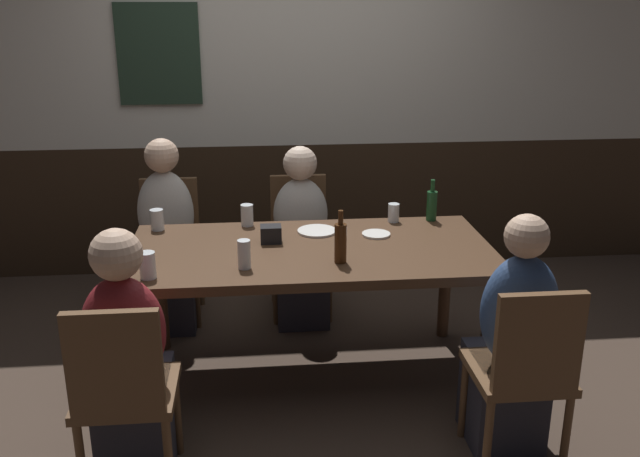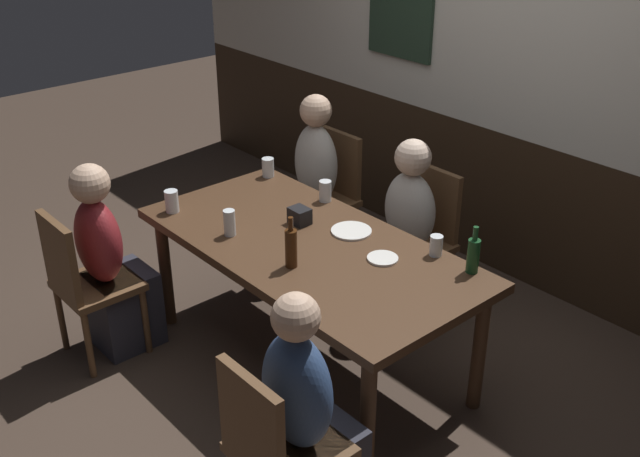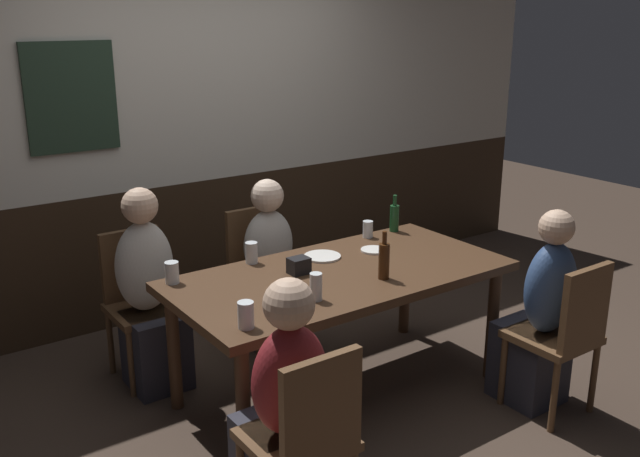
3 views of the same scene
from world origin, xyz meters
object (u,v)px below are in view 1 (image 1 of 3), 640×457
at_px(person_left_far, 167,249).
at_px(beer_glass_tall, 157,221).
at_px(dining_table, 311,261).
at_px(person_mid_far, 301,248).
at_px(person_left_near, 130,371).
at_px(beer_bottle_brown, 340,242).
at_px(plate_white_large, 317,231).
at_px(pint_glass_amber, 247,217).
at_px(chair_left_near, 123,388).
at_px(chair_left_far, 170,241).
at_px(highball_clear, 244,256).
at_px(tumbler_short, 394,214).
at_px(chair_mid_far, 300,236).
at_px(chair_right_near, 525,367).
at_px(plate_white_small, 376,234).
at_px(beer_bottle_green, 432,205).
at_px(person_right_near, 511,353).
at_px(condiment_caddy, 271,234).
at_px(pint_glass_stout, 148,267).

height_order(person_left_far, beer_glass_tall, person_left_far).
bearing_deg(beer_glass_tall, dining_table, -24.41).
relative_size(person_mid_far, person_left_near, 0.99).
height_order(beer_bottle_brown, plate_white_large, beer_bottle_brown).
height_order(person_mid_far, pint_glass_amber, person_mid_far).
bearing_deg(chair_left_near, chair_left_far, 90.00).
distance_m(person_mid_far, highball_clear, 1.08).
distance_m(tumbler_short, pint_glass_amber, 0.84).
height_order(person_left_far, plate_white_large, person_left_far).
bearing_deg(tumbler_short, chair_mid_far, 136.42).
bearing_deg(chair_mid_far, chair_right_near, -64.82).
relative_size(chair_right_near, chair_left_near, 1.00).
bearing_deg(plate_white_small, person_mid_far, 123.77).
bearing_deg(highball_clear, plate_white_large, 51.68).
xyz_separation_m(beer_bottle_green, plate_white_small, (-0.36, -0.24, -0.09)).
distance_m(chair_mid_far, tumbler_short, 0.76).
distance_m(dining_table, person_left_far, 1.11).
height_order(dining_table, person_left_near, person_left_near).
height_order(highball_clear, beer_bottle_green, beer_bottle_green).
distance_m(person_right_near, plate_white_large, 1.27).
xyz_separation_m(beer_bottle_brown, condiment_caddy, (-0.33, 0.33, -0.06)).
distance_m(person_mid_far, beer_bottle_brown, 1.01).
xyz_separation_m(person_mid_far, beer_bottle_brown, (0.13, -0.94, 0.37)).
xyz_separation_m(person_right_near, beer_bottle_brown, (-0.70, 0.50, 0.37)).
relative_size(beer_glass_tall, tumbler_short, 1.10).
relative_size(beer_glass_tall, condiment_caddy, 1.06).
bearing_deg(person_left_far, plate_white_large, -28.12).
relative_size(chair_mid_far, person_right_near, 0.78).
bearing_deg(highball_clear, beer_bottle_brown, 4.16).
height_order(beer_glass_tall, highball_clear, highball_clear).
bearing_deg(plate_white_large, pint_glass_amber, 157.94).
distance_m(person_right_near, beer_glass_tall, 2.01).
xyz_separation_m(chair_left_far, person_mid_far, (0.83, -0.16, -0.02)).
bearing_deg(beer_bottle_green, tumbler_short, -178.88).
bearing_deg(chair_left_near, pint_glass_stout, 85.25).
height_order(person_right_near, beer_glass_tall, person_right_near).
bearing_deg(pint_glass_amber, chair_mid_far, 55.48).
bearing_deg(highball_clear, tumbler_short, 37.12).
xyz_separation_m(chair_left_near, highball_clear, (0.49, 0.63, 0.31)).
relative_size(chair_right_near, beer_bottle_green, 3.64).
height_order(chair_right_near, chair_left_far, same).
bearing_deg(person_left_near, chair_right_near, -5.62).
bearing_deg(person_right_near, plate_white_large, 128.68).
bearing_deg(beer_bottle_brown, beer_bottle_green, 45.27).
distance_m(chair_left_near, pint_glass_stout, 0.63).
distance_m(beer_glass_tall, highball_clear, 0.79).
bearing_deg(person_right_near, chair_right_near, -90.00).
height_order(chair_mid_far, person_right_near, person_right_near).
relative_size(person_left_near, condiment_caddy, 10.22).
relative_size(chair_right_near, person_right_near, 0.78).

